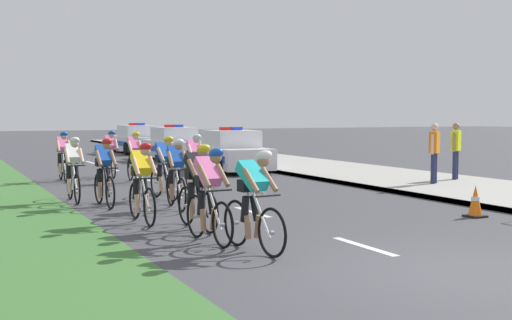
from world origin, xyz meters
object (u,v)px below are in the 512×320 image
cyclist_lead (254,199)px  cyclist_sixth (104,171)px  cyclist_tenth (134,156)px  police_car_nearest (230,152)px  cyclist_seventh (164,167)px  traffic_cone_near (475,202)px  cyclist_eleventh (63,156)px  cyclist_twelfth (111,153)px  cyclist_second (209,194)px  cyclist_fifth (176,173)px  cyclist_ninth (194,161)px  police_car_third (137,140)px  spectator_closest (456,147)px  cyclist_third (198,185)px  cyclist_eighth (73,169)px  spectator_middle (434,149)px  cyclist_fourth (142,182)px  police_car_second (173,145)px

cyclist_lead → cyclist_sixth: (-0.87, 5.80, 0.00)m
cyclist_tenth → police_car_nearest: 4.80m
cyclist_lead → cyclist_tenth: 10.74m
cyclist_seventh → traffic_cone_near: bearing=-48.8°
cyclist_eleventh → cyclist_twelfth: bearing=20.3°
cyclist_second → cyclist_fifth: size_ratio=1.00×
cyclist_sixth → cyclist_twelfth: same height
cyclist_twelfth → police_car_nearest: bearing=6.2°
cyclist_seventh → police_car_nearest: (4.62, 6.59, -0.11)m
cyclist_ninth → traffic_cone_near: (3.41, -6.76, -0.48)m
cyclist_twelfth → police_car_third: (4.45, 12.75, -0.11)m
cyclist_twelfth → spectator_closest: bearing=-35.8°
cyclist_third → cyclist_sixth: same height
cyclist_fifth → cyclist_eighth: same height
cyclist_eighth → spectator_closest: bearing=-3.5°
cyclist_eleventh → cyclist_lead: bearing=-86.6°
cyclist_seventh → spectator_closest: bearing=-1.4°
cyclist_second → cyclist_sixth: 4.91m
spectator_middle → cyclist_fourth: bearing=-165.7°
police_car_third → cyclist_eighth: bearing=-110.0°
cyclist_fourth → cyclist_eighth: (-0.59, 3.61, 0.00)m
cyclist_twelfth → spectator_middle: spectator_middle is taller
cyclist_eighth → spectator_closest: size_ratio=1.03×
cyclist_third → cyclist_fourth: same height
cyclist_seventh → police_car_second: 13.68m
cyclist_third → cyclist_seventh: bearing=79.6°
cyclist_fifth → police_car_second: 15.37m
cyclist_third → cyclist_sixth: 3.72m
cyclist_seventh → cyclist_ninth: same height
cyclist_eighth → cyclist_eleventh: size_ratio=1.00×
cyclist_lead → police_car_second: 20.03m
cyclist_second → police_car_second: 19.25m
cyclist_sixth → cyclist_eleventh: 6.14m
cyclist_fourth → spectator_middle: (9.03, 2.31, 0.30)m
cyclist_eighth → cyclist_tenth: bearing=56.6°
cyclist_fourth → cyclist_seventh: size_ratio=1.00×
cyclist_tenth → police_car_second: (4.19, 8.63, -0.11)m
police_car_second → cyclist_eleventh: bearing=-129.4°
cyclist_lead → cyclist_twelfth: bearing=85.9°
cyclist_third → police_car_nearest: police_car_nearest is taller
cyclist_ninth → police_car_third: police_car_third is taller
cyclist_sixth → cyclist_seventh: bearing=21.5°
cyclist_fifth → police_car_third: size_ratio=0.39×
cyclist_seventh → cyclist_fifth: bearing=-99.7°
cyclist_seventh → cyclist_third: bearing=-100.4°
cyclist_lead → cyclist_tenth: bearing=83.8°
cyclist_ninth → traffic_cone_near: size_ratio=2.69×
cyclist_third → cyclist_tenth: (1.22, 8.51, 0.00)m
cyclist_third → cyclist_eighth: 4.88m
police_car_second → traffic_cone_near: size_ratio=6.92×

